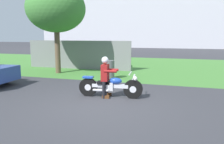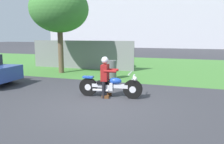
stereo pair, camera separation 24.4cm
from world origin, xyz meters
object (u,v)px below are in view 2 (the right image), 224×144
motorcycle_lead (110,86)px  tree_roadside (59,9)px  trash_can (111,70)px  rider_lead (105,74)px

motorcycle_lead → tree_roadside: bearing=131.6°
tree_roadside → motorcycle_lead: bearing=-42.4°
tree_roadside → trash_can: (3.34, -0.83, -3.10)m
tree_roadside → trash_can: 4.63m
rider_lead → tree_roadside: size_ratio=0.29×
motorcycle_lead → trash_can: bearing=102.6°
motorcycle_lead → rider_lead: rider_lead is taller
motorcycle_lead → trash_can: (-1.08, 3.21, 0.06)m
tree_roadside → rider_lead: bearing=-43.7°
motorcycle_lead → trash_can: trash_can is taller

